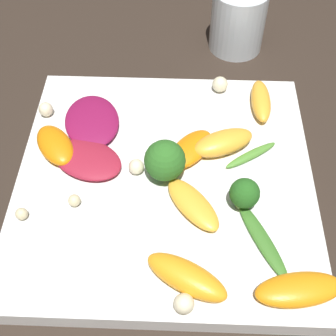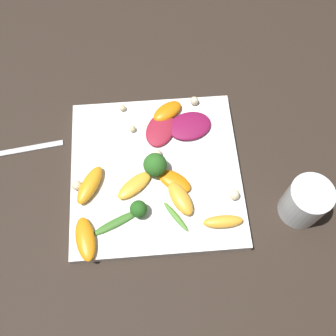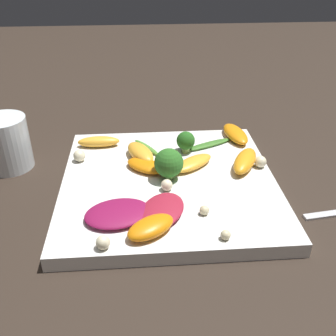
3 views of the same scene
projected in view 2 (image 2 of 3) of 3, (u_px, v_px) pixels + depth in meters
ground_plane at (158, 175)px, 0.73m from camera, size 2.40×2.40×0.00m
plate at (158, 173)px, 0.73m from camera, size 0.31×0.31×0.02m
drinking_glass at (308, 201)px, 0.67m from camera, size 0.07×0.07×0.08m
fork at (7, 153)px, 0.75m from camera, size 0.04×0.18×0.01m
radicchio_leaf_0 at (192, 126)px, 0.75m from camera, size 0.08×0.09×0.01m
radicchio_leaf_1 at (163, 129)px, 0.75m from camera, size 0.09×0.08×0.01m
orange_segment_0 at (88, 239)px, 0.65m from camera, size 0.08×0.04×0.02m
orange_segment_1 at (183, 198)px, 0.68m from camera, size 0.08×0.06×0.02m
orange_segment_2 at (137, 185)px, 0.70m from camera, size 0.07×0.08×0.01m
orange_segment_3 at (93, 185)px, 0.69m from camera, size 0.08×0.06×0.02m
orange_segment_4 at (177, 181)px, 0.70m from camera, size 0.06×0.07×0.01m
orange_segment_5 at (226, 221)px, 0.67m from camera, size 0.02×0.07×0.02m
orange_segment_6 at (170, 111)px, 0.76m from camera, size 0.06×0.07×0.02m
broccoli_floret_0 at (158, 165)px, 0.69m from camera, size 0.04×0.04×0.05m
broccoli_floret_1 at (141, 209)px, 0.67m from camera, size 0.03×0.03×0.04m
arugula_sprig_0 at (119, 223)px, 0.67m from camera, size 0.05×0.09×0.01m
arugula_sprig_1 at (178, 216)px, 0.68m from camera, size 0.06×0.05×0.01m
macadamia_nut_0 at (237, 194)px, 0.69m from camera, size 0.02×0.02×0.02m
macadamia_nut_1 at (135, 129)px, 0.75m from camera, size 0.01×0.01×0.01m
macadamia_nut_2 at (125, 108)px, 0.77m from camera, size 0.01×0.01×0.01m
macadamia_nut_3 at (160, 154)px, 0.72m from camera, size 0.02×0.02×0.02m
macadamia_nut_4 at (197, 101)px, 0.77m from camera, size 0.02×0.02×0.02m
macadamia_nut_5 at (79, 185)px, 0.69m from camera, size 0.02×0.02×0.02m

